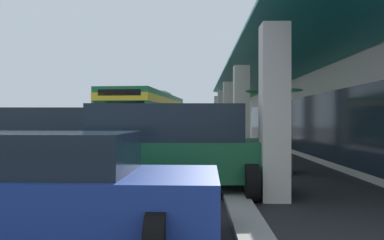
# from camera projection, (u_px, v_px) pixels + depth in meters

# --- Properties ---
(ground) EXTENTS (120.00, 120.00, 0.00)m
(ground) POSITION_uv_depth(u_px,v_px,m) (280.00, 149.00, 20.83)
(ground) COLOR #262628
(curb_strip) EXTENTS (35.20, 0.50, 0.12)m
(curb_strip) POSITION_uv_depth(u_px,v_px,m) (214.00, 150.00, 19.25)
(curb_strip) COLOR #9E998E
(curb_strip) RESTS_ON ground
(transit_bus) EXTENTS (11.40, 3.60, 3.34)m
(transit_bus) POSITION_uv_depth(u_px,v_px,m) (148.00, 116.00, 21.78)
(transit_bus) COLOR #196638
(transit_bus) RESTS_ON ground
(parked_suv_green) EXTENTS (2.84, 4.87, 1.97)m
(parked_suv_green) POSITION_uv_depth(u_px,v_px,m) (170.00, 147.00, 8.34)
(parked_suv_green) COLOR #195933
(parked_suv_green) RESTS_ON ground
(parked_sedan_white) EXTENTS (4.54, 2.28, 1.47)m
(parked_sedan_white) POSITION_uv_depth(u_px,v_px,m) (5.00, 137.00, 19.05)
(parked_sedan_white) COLOR silver
(parked_sedan_white) RESTS_ON ground
(parked_sedan_blue) EXTENTS (2.51, 4.44, 1.47)m
(parked_sedan_blue) POSITION_uv_depth(u_px,v_px,m) (50.00, 186.00, 5.00)
(parked_sedan_blue) COLOR navy
(parked_sedan_blue) RESTS_ON ground
(parked_suv_tan) EXTENTS (2.82, 4.86, 1.97)m
(parked_suv_tan) POSITION_uv_depth(u_px,v_px,m) (50.00, 140.00, 11.00)
(parked_suv_tan) COLOR #9E845B
(parked_suv_tan) RESTS_ON ground
(pedestrian) EXTENTS (0.62, 0.49, 1.75)m
(pedestrian) POSITION_uv_depth(u_px,v_px,m) (128.00, 140.00, 11.90)
(pedestrian) COLOR #726651
(pedestrian) RESTS_ON ground
(potted_palm) EXTENTS (1.58, 1.76, 2.67)m
(potted_palm) POSITION_uv_depth(u_px,v_px,m) (277.00, 151.00, 11.44)
(potted_palm) COLOR #4C4742
(potted_palm) RESTS_ON ground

